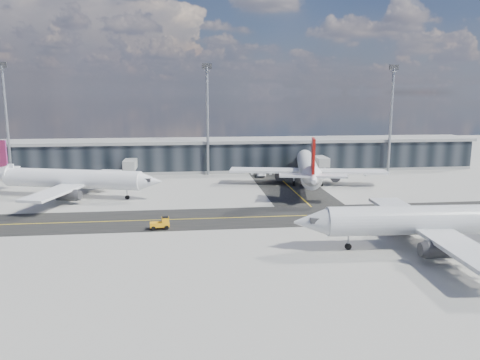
{
  "coord_description": "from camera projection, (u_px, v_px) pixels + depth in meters",
  "views": [
    {
      "loc": [
        -5.45,
        -74.82,
        21.58
      ],
      "look_at": [
        4.55,
        13.01,
        5.0
      ],
      "focal_mm": 35.0,
      "sensor_mm": 36.0,
      "label": 1
    }
  ],
  "objects": [
    {
      "name": "taxiway_lanes",
      "position": [
        238.0,
        208.0,
        88.57
      ],
      "size": [
        180.0,
        63.0,
        0.03
      ],
      "color": "black",
      "rests_on": "ground"
    },
    {
      "name": "service_van",
      "position": [
        261.0,
        174.0,
        122.01
      ],
      "size": [
        3.27,
        5.58,
        1.46
      ],
      "primitive_type": "imported",
      "rotation": [
        0.0,
        0.0,
        -0.17
      ],
      "color": "white",
      "rests_on": "ground"
    },
    {
      "name": "airliner_redtail",
      "position": [
        308.0,
        168.0,
        109.06
      ],
      "size": [
        37.15,
        43.28,
        12.89
      ],
      "rotation": [
        0.0,
        0.0,
        -0.21
      ],
      "color": "white",
      "rests_on": "ground"
    },
    {
      "name": "ground",
      "position": [
        222.0,
        224.0,
        77.65
      ],
      "size": [
        300.0,
        300.0,
        0.0
      ],
      "primitive_type": "plane",
      "color": "gray",
      "rests_on": "ground"
    },
    {
      "name": "terminal_concourse",
      "position": [
        207.0,
        156.0,
        130.54
      ],
      "size": [
        152.0,
        19.8,
        8.8
      ],
      "color": "black",
      "rests_on": "ground"
    },
    {
      "name": "baggage_tug",
      "position": [
        161.0,
        223.0,
        74.88
      ],
      "size": [
        3.21,
        1.85,
        1.93
      ],
      "rotation": [
        0.0,
        0.0,
        -1.47
      ],
      "color": "#FEA60D",
      "rests_on": "ground"
    },
    {
      "name": "airliner_near",
      "position": [
        440.0,
        220.0,
        65.25
      ],
      "size": [
        41.16,
        35.07,
        12.2
      ],
      "rotation": [
        0.0,
        0.0,
        1.52
      ],
      "color": "silver",
      "rests_on": "ground"
    },
    {
      "name": "floodlight_masts",
      "position": [
        207.0,
        116.0,
        121.65
      ],
      "size": [
        102.5,
        0.7,
        28.9
      ],
      "color": "gray",
      "rests_on": "ground"
    },
    {
      "name": "airliner_af",
      "position": [
        70.0,
        179.0,
        97.13
      ],
      "size": [
        39.03,
        33.62,
        11.75
      ],
      "rotation": [
        0.0,
        0.0,
        -1.85
      ],
      "color": "white",
      "rests_on": "ground"
    }
  ]
}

